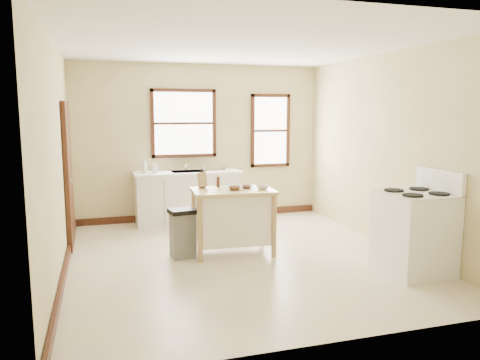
% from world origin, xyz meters
% --- Properties ---
extents(floor, '(5.00, 5.00, 0.00)m').
position_xyz_m(floor, '(0.00, 0.00, 0.00)').
color(floor, beige).
rests_on(floor, ground).
extents(ceiling, '(5.00, 5.00, 0.00)m').
position_xyz_m(ceiling, '(0.00, 0.00, 2.80)').
color(ceiling, white).
rests_on(ceiling, ground).
extents(wall_back, '(4.50, 0.04, 2.80)m').
position_xyz_m(wall_back, '(0.00, 2.50, 1.40)').
color(wall_back, beige).
rests_on(wall_back, ground).
extents(wall_left, '(0.04, 5.00, 2.80)m').
position_xyz_m(wall_left, '(-2.25, 0.00, 1.40)').
color(wall_left, beige).
rests_on(wall_left, ground).
extents(wall_right, '(0.04, 5.00, 2.80)m').
position_xyz_m(wall_right, '(2.25, 0.00, 1.40)').
color(wall_right, beige).
rests_on(wall_right, ground).
extents(window_main, '(1.17, 0.06, 1.22)m').
position_xyz_m(window_main, '(-0.30, 2.48, 1.75)').
color(window_main, black).
rests_on(window_main, wall_back).
extents(window_side, '(0.77, 0.06, 1.37)m').
position_xyz_m(window_side, '(1.35, 2.48, 1.60)').
color(window_side, black).
rests_on(window_side, wall_back).
extents(door_left, '(0.06, 0.90, 2.10)m').
position_xyz_m(door_left, '(-2.21, 1.30, 1.05)').
color(door_left, black).
rests_on(door_left, ground).
extents(baseboard_back, '(4.50, 0.04, 0.12)m').
position_xyz_m(baseboard_back, '(0.00, 2.47, 0.06)').
color(baseboard_back, black).
rests_on(baseboard_back, ground).
extents(baseboard_left, '(0.04, 5.00, 0.12)m').
position_xyz_m(baseboard_left, '(-2.22, 0.00, 0.06)').
color(baseboard_left, black).
rests_on(baseboard_left, ground).
extents(sink_counter, '(1.86, 0.62, 0.92)m').
position_xyz_m(sink_counter, '(-0.30, 2.20, 0.46)').
color(sink_counter, silver).
rests_on(sink_counter, ground).
extents(faucet, '(0.03, 0.03, 0.22)m').
position_xyz_m(faucet, '(-0.30, 2.38, 1.03)').
color(faucet, silver).
rests_on(faucet, sink_counter).
extents(soap_bottle_a, '(0.11, 0.11, 0.25)m').
position_xyz_m(soap_bottle_a, '(-1.05, 2.18, 1.04)').
color(soap_bottle_a, '#B2B2B2').
rests_on(soap_bottle_a, sink_counter).
extents(soap_bottle_b, '(0.10, 0.10, 0.18)m').
position_xyz_m(soap_bottle_b, '(-0.87, 2.14, 1.01)').
color(soap_bottle_b, '#B2B2B2').
rests_on(soap_bottle_b, sink_counter).
extents(dish_rack, '(0.49, 0.44, 0.10)m').
position_xyz_m(dish_rack, '(0.15, 2.18, 0.97)').
color(dish_rack, silver).
rests_on(dish_rack, sink_counter).
extents(kitchen_island, '(1.15, 0.78, 0.90)m').
position_xyz_m(kitchen_island, '(-0.03, 0.21, 0.45)').
color(kitchen_island, tan).
rests_on(kitchen_island, ground).
extents(knife_block, '(0.12, 0.12, 0.20)m').
position_xyz_m(knife_block, '(-0.40, 0.47, 1.00)').
color(knife_block, tan).
rests_on(knife_block, kitchen_island).
extents(pepper_grinder, '(0.05, 0.05, 0.15)m').
position_xyz_m(pepper_grinder, '(-0.18, 0.45, 0.98)').
color(pepper_grinder, '#3E1B10').
rests_on(pepper_grinder, kitchen_island).
extents(bowl_a, '(0.24, 0.24, 0.05)m').
position_xyz_m(bowl_a, '(-0.02, 0.16, 0.93)').
color(bowl_a, brown).
rests_on(bowl_a, kitchen_island).
extents(bowl_b, '(0.20, 0.20, 0.04)m').
position_xyz_m(bowl_b, '(0.17, 0.25, 0.92)').
color(bowl_b, brown).
rests_on(bowl_b, kitchen_island).
extents(bowl_c, '(0.23, 0.23, 0.06)m').
position_xyz_m(bowl_c, '(0.36, 0.12, 0.93)').
color(bowl_c, silver).
rests_on(bowl_c, kitchen_island).
extents(trash_bin, '(0.38, 0.33, 0.67)m').
position_xyz_m(trash_bin, '(-0.73, 0.22, 0.33)').
color(trash_bin, slate).
rests_on(trash_bin, ground).
extents(gas_stove, '(0.79, 0.81, 1.26)m').
position_xyz_m(gas_stove, '(1.87, -1.16, 0.63)').
color(gas_stove, white).
rests_on(gas_stove, ground).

